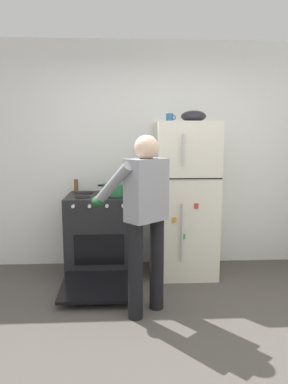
% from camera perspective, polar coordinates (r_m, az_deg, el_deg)
% --- Properties ---
extents(ground, '(8.00, 8.00, 0.00)m').
position_cam_1_polar(ground, '(2.83, 2.74, -24.94)').
color(ground, '#4C4742').
extents(kitchen_wall_back, '(6.00, 0.10, 2.70)m').
position_cam_1_polar(kitchen_wall_back, '(4.30, 0.36, 5.94)').
color(kitchen_wall_back, white).
rests_on(kitchen_wall_back, ground).
extents(refrigerator, '(0.68, 0.72, 1.74)m').
position_cam_1_polar(refrigerator, '(4.03, 6.70, -1.18)').
color(refrigerator, silver).
rests_on(refrigerator, ground).
extents(stove_range, '(0.76, 1.23, 0.93)m').
position_cam_1_polar(stove_range, '(4.06, -7.03, -7.15)').
color(stove_range, black).
rests_on(stove_range, ground).
extents(person_cook, '(0.70, 0.74, 1.60)m').
position_cam_1_polar(person_cook, '(3.05, -0.13, -2.75)').
color(person_cook, black).
rests_on(person_cook, ground).
extents(red_pot, '(0.37, 0.27, 0.13)m').
position_cam_1_polar(red_pot, '(3.90, -4.88, 0.43)').
color(red_pot, '#236638').
rests_on(red_pot, stove_range).
extents(coffee_mug, '(0.11, 0.08, 0.10)m').
position_cam_1_polar(coffee_mug, '(3.99, 4.26, 12.03)').
color(coffee_mug, '#2D6093').
rests_on(coffee_mug, refrigerator).
extents(pepper_mill, '(0.05, 0.05, 0.15)m').
position_cam_1_polar(pepper_mill, '(4.19, -11.06, 1.03)').
color(pepper_mill, brown).
rests_on(pepper_mill, stove_range).
extents(mixing_bowl, '(0.28, 0.28, 0.13)m').
position_cam_1_polar(mixing_bowl, '(3.98, 8.12, 12.19)').
color(mixing_bowl, black).
rests_on(mixing_bowl, refrigerator).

